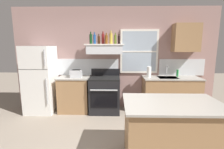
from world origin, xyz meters
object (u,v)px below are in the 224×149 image
at_px(toaster, 76,73).
at_px(kitchen_island, 171,132).
at_px(bottle_olive_oil_square, 115,39).
at_px(stove_range, 105,94).
at_px(bottle_balsamic_dark, 119,40).
at_px(bottle_dark_green_wine, 91,39).
at_px(bottle_amber_wine, 106,39).
at_px(paper_towel_roll, 149,72).
at_px(bottle_red_label_wine, 103,39).
at_px(bottle_champagne_gold_foil, 111,38).
at_px(bottle_brown_stout, 99,40).
at_px(dish_soap_bottle, 177,73).
at_px(refrigerator, 41,79).
at_px(bottle_blue_liqueur, 95,39).

bearing_deg(toaster, kitchen_island, -45.16).
distance_m(bottle_olive_oil_square, kitchen_island, 2.57).
xyz_separation_m(stove_range, bottle_balsamic_dark, (0.36, 0.15, 1.39)).
height_order(bottle_dark_green_wine, bottle_balsamic_dark, bottle_dark_green_wine).
bearing_deg(bottle_amber_wine, paper_towel_roll, -1.38).
bearing_deg(bottle_red_label_wine, bottle_champagne_gold_foil, -16.81).
xyz_separation_m(toaster, bottle_amber_wine, (0.77, 0.08, 0.85)).
bearing_deg(toaster, bottle_brown_stout, 16.57).
distance_m(bottle_champagne_gold_foil, bottle_balsamic_dark, 0.21).
bearing_deg(stove_range, bottle_red_label_wine, 107.33).
height_order(toaster, paper_towel_roll, paper_towel_roll).
height_order(bottle_champagne_gold_foil, dish_soap_bottle, bottle_champagne_gold_foil).
height_order(stove_range, bottle_brown_stout, bottle_brown_stout).
bearing_deg(bottle_balsamic_dark, refrigerator, -174.98).
height_order(bottle_dark_green_wine, bottle_olive_oil_square, bottle_dark_green_wine).
relative_size(refrigerator, stove_range, 1.56).
distance_m(bottle_brown_stout, bottle_amber_wine, 0.22).
relative_size(toaster, stove_range, 0.27).
xyz_separation_m(toaster, paper_towel_roll, (1.85, 0.05, 0.04)).
bearing_deg(kitchen_island, stove_range, 120.66).
relative_size(bottle_dark_green_wine, dish_soap_bottle, 1.69).
distance_m(refrigerator, bottle_red_label_wine, 1.91).
height_order(bottle_champagne_gold_foil, paper_towel_roll, bottle_champagne_gold_foil).
bearing_deg(paper_towel_roll, dish_soap_bottle, 7.52).
xyz_separation_m(bottle_red_label_wine, paper_towel_roll, (1.17, -0.11, -0.83)).
xyz_separation_m(bottle_brown_stout, bottle_champagne_gold_foil, (0.31, -0.06, 0.03)).
xyz_separation_m(bottle_red_label_wine, kitchen_island, (1.15, -2.01, -1.42)).
bearing_deg(bottle_brown_stout, paper_towel_roll, -5.19).
relative_size(bottle_amber_wine, kitchen_island, 0.19).
xyz_separation_m(bottle_blue_liqueur, bottle_red_label_wine, (0.21, 0.02, 0.01)).
bearing_deg(bottle_brown_stout, bottle_blue_liqueur, -165.54).
height_order(dish_soap_bottle, kitchen_island, dish_soap_bottle).
bearing_deg(bottle_balsamic_dark, dish_soap_bottle, -0.60).
height_order(bottle_dark_green_wine, bottle_amber_wine, bottle_dark_green_wine).
distance_m(bottle_dark_green_wine, kitchen_island, 2.83).
xyz_separation_m(bottle_red_label_wine, bottle_champagne_gold_foil, (0.20, -0.06, 0.00)).
relative_size(stove_range, bottle_olive_oil_square, 3.91).
xyz_separation_m(bottle_olive_oil_square, bottle_balsamic_dark, (0.09, 0.02, -0.01)).
distance_m(stove_range, bottle_olive_oil_square, 1.43).
bearing_deg(toaster, bottle_amber_wine, 5.98).
bearing_deg(bottle_blue_liqueur, bottle_champagne_gold_foil, -5.15).
distance_m(bottle_olive_oil_square, dish_soap_bottle, 1.83).
distance_m(refrigerator, paper_towel_roll, 2.78).
distance_m(bottle_brown_stout, kitchen_island, 2.75).
xyz_separation_m(bottle_dark_green_wine, bottle_champagne_gold_foil, (0.51, -0.02, 0.01)).
xyz_separation_m(bottle_brown_stout, bottle_amber_wine, (0.20, -0.09, 0.01)).
height_order(paper_towel_roll, dish_soap_bottle, paper_towel_roll).
bearing_deg(stove_range, bottle_dark_green_wine, 162.04).
relative_size(stove_range, bottle_blue_liqueur, 3.74).
height_order(bottle_olive_oil_square, dish_soap_bottle, bottle_olive_oil_square).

